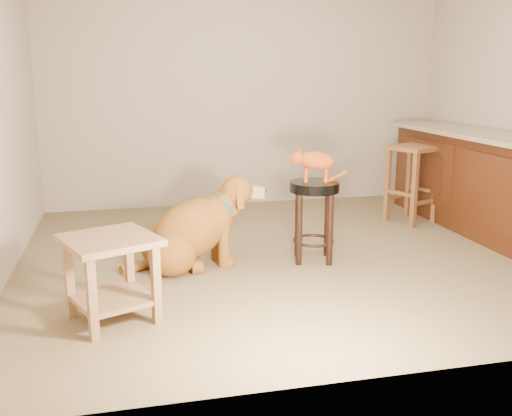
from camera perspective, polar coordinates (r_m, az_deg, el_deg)
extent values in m
cube|color=brown|center=(4.80, 4.16, -4.59)|extent=(4.50, 4.00, 0.01)
cube|color=#A89A88|center=(6.51, -0.93, 11.80)|extent=(4.50, 0.04, 2.60)
cube|color=#A89A88|center=(2.73, 17.20, 9.03)|extent=(4.50, 0.04, 2.60)
cube|color=#451F0C|center=(5.81, 22.04, 2.20)|extent=(0.60, 2.50, 0.90)
cube|color=gray|center=(5.73, 22.20, 6.80)|extent=(0.70, 2.56, 0.04)
cube|color=black|center=(5.92, 22.02, -1.59)|extent=(0.52, 2.50, 0.10)
cube|color=#451F0C|center=(5.19, 22.69, 1.45)|extent=(0.02, 0.90, 0.62)
cube|color=#451F0C|center=(6.10, 16.73, 3.57)|extent=(0.02, 0.90, 0.62)
cube|color=#381809|center=(5.18, 22.58, 1.45)|extent=(0.02, 0.60, 0.40)
cube|color=#381809|center=(6.09, 16.64, 3.57)|extent=(0.02, 0.60, 0.40)
cylinder|color=black|center=(4.71, 7.14, -1.43)|extent=(0.05, 0.05, 0.57)
cylinder|color=black|center=(4.69, 4.21, -1.41)|extent=(0.05, 0.05, 0.57)
cylinder|color=black|center=(4.48, 7.41, -2.22)|extent=(0.05, 0.05, 0.57)
cylinder|color=black|center=(4.46, 4.33, -2.20)|extent=(0.05, 0.05, 0.57)
torus|color=black|center=(4.62, 5.74, -3.25)|extent=(0.41, 0.41, 0.03)
cylinder|color=black|center=(4.51, 5.87, 2.15)|extent=(0.39, 0.39, 0.08)
cube|color=brown|center=(6.18, 15.05, 2.55)|extent=(0.06, 0.06, 0.73)
cube|color=brown|center=(5.93, 13.02, 2.21)|extent=(0.06, 0.06, 0.73)
cube|color=brown|center=(5.99, 17.54, 2.04)|extent=(0.06, 0.06, 0.73)
cube|color=brown|center=(5.72, 15.56, 1.67)|extent=(0.06, 0.06, 0.73)
cube|color=brown|center=(5.89, 15.53, 5.82)|extent=(0.55, 0.55, 0.04)
cube|color=brown|center=(3.82, -12.55, -5.78)|extent=(0.06, 0.06, 0.49)
cube|color=brown|center=(3.70, -18.16, -6.80)|extent=(0.06, 0.06, 0.49)
cube|color=brown|center=(3.49, -9.97, -7.57)|extent=(0.06, 0.06, 0.49)
cube|color=brown|center=(3.35, -16.08, -8.79)|extent=(0.06, 0.06, 0.49)
cube|color=brown|center=(3.50, -14.44, -3.13)|extent=(0.67, 0.67, 0.04)
cube|color=brown|center=(3.62, -14.10, -8.79)|extent=(0.56, 0.56, 0.03)
ellipsoid|color=brown|center=(4.55, -9.21, -3.67)|extent=(0.41, 0.36, 0.34)
ellipsoid|color=brown|center=(4.30, -8.39, -4.67)|extent=(0.41, 0.36, 0.34)
cylinder|color=brown|center=(4.65, -7.05, -4.74)|extent=(0.10, 0.12, 0.11)
cylinder|color=brown|center=(4.36, -5.97, -5.95)|extent=(0.10, 0.12, 0.11)
ellipsoid|color=brown|center=(4.43, -6.62, -2.23)|extent=(0.82, 0.51, 0.69)
ellipsoid|color=brown|center=(4.46, -4.16, -0.93)|extent=(0.33, 0.36, 0.35)
cylinder|color=brown|center=(4.61, -3.99, -2.77)|extent=(0.10, 0.10, 0.40)
cylinder|color=brown|center=(4.43, -3.23, -3.41)|extent=(0.10, 0.10, 0.40)
sphere|color=brown|center=(4.67, -3.58, -4.79)|extent=(0.11, 0.11, 0.11)
sphere|color=brown|center=(4.50, -2.82, -5.49)|extent=(0.11, 0.11, 0.11)
cylinder|color=brown|center=(4.46, -3.16, 0.48)|extent=(0.27, 0.22, 0.25)
ellipsoid|color=brown|center=(4.47, -1.89, 1.77)|extent=(0.29, 0.27, 0.24)
cube|color=#9F8663|center=(4.53, -0.26, 1.64)|extent=(0.18, 0.11, 0.11)
sphere|color=black|center=(4.55, 0.67, 1.78)|extent=(0.06, 0.06, 0.06)
cube|color=brown|center=(4.58, -2.61, 1.62)|extent=(0.06, 0.07, 0.18)
cube|color=brown|center=(4.37, -1.65, 1.08)|extent=(0.06, 0.07, 0.18)
torus|color=#0D686A|center=(4.46, -3.15, 0.34)|extent=(0.17, 0.25, 0.21)
cylinder|color=#D8BF4C|center=(4.50, -2.51, -0.52)|extent=(0.01, 0.05, 0.05)
cylinder|color=brown|center=(4.47, -11.55, -5.71)|extent=(0.31, 0.22, 0.07)
ellipsoid|color=#9C3E0F|center=(4.47, 6.13, 4.74)|extent=(0.32, 0.21, 0.18)
cylinder|color=#9C3E0F|center=(4.52, 4.97, 3.42)|extent=(0.03, 0.03, 0.11)
sphere|color=#9C3E0F|center=(4.53, 4.96, 2.88)|extent=(0.04, 0.04, 0.04)
cylinder|color=#9C3E0F|center=(4.45, 5.02, 3.25)|extent=(0.03, 0.03, 0.11)
sphere|color=#9C3E0F|center=(4.46, 5.01, 2.70)|extent=(0.04, 0.04, 0.04)
cylinder|color=#9C3E0F|center=(4.54, 6.95, 3.40)|extent=(0.03, 0.03, 0.11)
sphere|color=#9C3E0F|center=(4.54, 6.93, 2.86)|extent=(0.04, 0.04, 0.04)
cylinder|color=#9C3E0F|center=(4.46, 7.03, 3.22)|extent=(0.03, 0.03, 0.11)
sphere|color=#9C3E0F|center=(4.47, 7.02, 2.68)|extent=(0.04, 0.04, 0.04)
sphere|color=#9C3E0F|center=(4.46, 4.18, 4.99)|extent=(0.11, 0.11, 0.11)
sphere|color=#9C3E0F|center=(4.46, 3.61, 4.87)|extent=(0.04, 0.04, 0.04)
sphere|color=brown|center=(4.46, 3.40, 4.87)|extent=(0.02, 0.02, 0.02)
cone|color=#9C3E0F|center=(4.49, 4.31, 5.77)|extent=(0.05, 0.05, 0.05)
cone|color=#C66B60|center=(4.49, 4.28, 5.73)|extent=(0.03, 0.03, 0.03)
cone|color=#9C3E0F|center=(4.42, 4.34, 5.66)|extent=(0.05, 0.05, 0.05)
cone|color=#C66B60|center=(4.42, 4.32, 5.62)|extent=(0.03, 0.03, 0.03)
cylinder|color=#9C3E0F|center=(4.55, 7.89, 3.01)|extent=(0.22, 0.07, 0.10)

